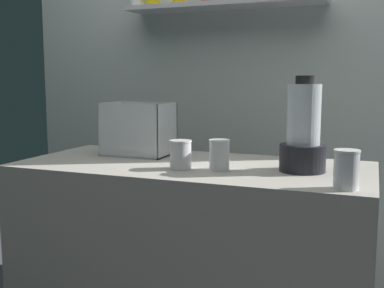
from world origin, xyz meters
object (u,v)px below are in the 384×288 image
Objects in this scene: carrot_display_bin at (137,138)px; juice_cup_carrot_left at (219,157)px; blender_pitcher at (303,134)px; juice_cup_mango_far_left at (180,157)px; juice_cup_orange_middle at (346,171)px.

juice_cup_carrot_left is (0.46, -0.22, -0.03)m from carrot_display_bin.
blender_pitcher is at bearing 17.17° from juice_cup_carrot_left.
juice_cup_mango_far_left is (0.32, -0.26, -0.03)m from carrot_display_bin.
juice_cup_carrot_left is (0.14, 0.03, 0.00)m from juice_cup_mango_far_left.
juice_cup_orange_middle is (0.17, -0.24, -0.08)m from blender_pitcher.
blender_pitcher is 3.05× the size of juice_cup_carrot_left.
juice_cup_carrot_left is at bearing 161.51° from juice_cup_orange_middle.
juice_cup_orange_middle is at bearing -11.53° from juice_cup_mango_far_left.
carrot_display_bin is 0.83× the size of blender_pitcher.
carrot_display_bin reaches higher than juice_cup_carrot_left.
juice_cup_orange_middle is (0.60, -0.12, 0.01)m from juice_cup_mango_far_left.
juice_cup_orange_middle reaches higher than juice_cup_carrot_left.
carrot_display_bin is at bearing 157.66° from juice_cup_orange_middle.
blender_pitcher reaches higher than juice_cup_orange_middle.
carrot_display_bin is 2.52× the size of juice_cup_carrot_left.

